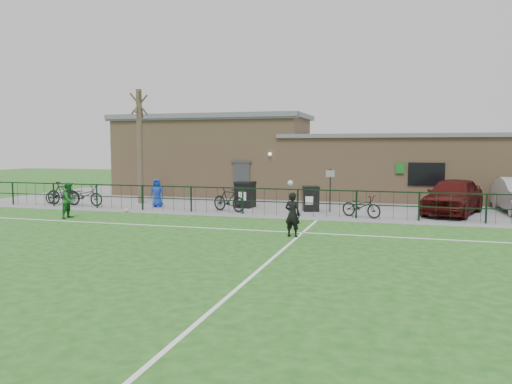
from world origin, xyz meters
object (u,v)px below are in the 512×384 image
(bicycle_d, at_px, (229,199))
(ball_ground, at_px, (126,210))
(bare_tree, at_px, (140,147))
(spectator_child, at_px, (157,193))
(car_maroon, at_px, (453,196))
(bicycle_c, at_px, (85,195))
(bicycle_a, at_px, (58,195))
(outfield_player, at_px, (69,200))
(wheelie_bin_left, at_px, (245,195))
(bicycle_e, at_px, (361,206))
(sign_post, at_px, (330,190))
(bicycle_b, at_px, (64,193))
(wheelie_bin_right, at_px, (311,200))

(bicycle_d, height_order, ball_ground, bicycle_d)
(bare_tree, height_order, spectator_child, bare_tree)
(car_maroon, height_order, bicycle_c, car_maroon)
(bare_tree, relative_size, bicycle_a, 3.40)
(car_maroon, xyz_separation_m, ball_ground, (-14.32, -3.46, -0.74))
(bare_tree, distance_m, outfield_player, 6.14)
(wheelie_bin_left, distance_m, bicycle_e, 6.08)
(car_maroon, distance_m, bicycle_a, 19.49)
(bicycle_e, bearing_deg, spectator_child, 109.68)
(bicycle_e, height_order, spectator_child, spectator_child)
(wheelie_bin_left, bearing_deg, ball_ground, -139.60)
(bare_tree, bearing_deg, sign_post, -4.14)
(bicycle_b, bearing_deg, spectator_child, -83.54)
(bicycle_a, distance_m, ball_ground, 5.43)
(bicycle_a, bearing_deg, sign_post, -79.26)
(outfield_player, xyz_separation_m, ball_ground, (1.34, 2.28, -0.66))
(sign_post, relative_size, car_maroon, 0.42)
(wheelie_bin_left, relative_size, outfield_player, 0.79)
(bicycle_a, height_order, bicycle_e, bicycle_e)
(outfield_player, bearing_deg, wheelie_bin_left, -45.70)
(spectator_child, relative_size, outfield_player, 0.94)
(bicycle_a, bearing_deg, car_maroon, -78.04)
(spectator_child, bearing_deg, car_maroon, -2.04)
(spectator_child, height_order, outfield_player, outfield_player)
(bicycle_c, distance_m, bicycle_d, 7.78)
(bicycle_b, distance_m, outfield_player, 5.08)
(sign_post, xyz_separation_m, spectator_child, (-8.50, -0.58, -0.29))
(sign_post, height_order, car_maroon, sign_post)
(bicycle_a, height_order, bicycle_b, bicycle_b)
(sign_post, bearing_deg, bare_tree, 175.86)
(wheelie_bin_right, bearing_deg, bicycle_b, 168.59)
(bare_tree, height_order, ball_ground, bare_tree)
(bare_tree, bearing_deg, bicycle_d, -18.87)
(bare_tree, xyz_separation_m, bicycle_a, (-3.92, -1.62, -2.52))
(car_maroon, bearing_deg, bicycle_a, -156.92)
(bicycle_c, height_order, ball_ground, bicycle_c)
(car_maroon, bearing_deg, wheelie_bin_right, -155.56)
(bare_tree, xyz_separation_m, outfield_player, (-0.16, -5.72, -2.24))
(wheelie_bin_left, height_order, bicycle_b, wheelie_bin_left)
(wheelie_bin_right, distance_m, sign_post, 1.02)
(bare_tree, bearing_deg, spectator_child, -38.52)
(sign_post, distance_m, bicycle_a, 14.11)
(bicycle_e, relative_size, spectator_child, 1.28)
(bare_tree, distance_m, bicycle_d, 6.44)
(spectator_child, bearing_deg, outfield_player, -119.91)
(bicycle_b, bearing_deg, bicycle_d, -89.97)
(bicycle_c, relative_size, ball_ground, 10.32)
(wheelie_bin_left, xyz_separation_m, wheelie_bin_right, (3.34, -0.42, -0.06))
(spectator_child, bearing_deg, wheelie_bin_left, 6.71)
(car_maroon, bearing_deg, ball_ground, -148.16)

